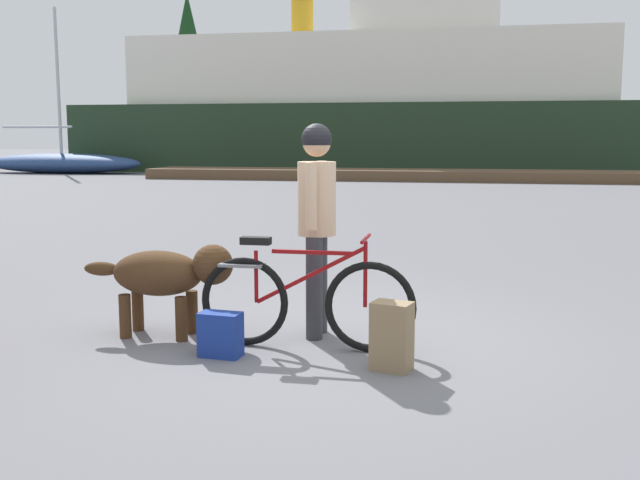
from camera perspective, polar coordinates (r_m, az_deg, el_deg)
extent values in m
plane|color=slate|center=(6.20, 1.20, -7.79)|extent=(160.00, 160.00, 0.00)
torus|color=black|center=(5.81, 3.89, -5.19)|extent=(0.72, 0.06, 0.72)
torus|color=black|center=(6.01, -5.84, -4.75)|extent=(0.72, 0.06, 0.72)
cube|color=maroon|center=(5.80, -0.59, -0.96)|extent=(0.65, 0.03, 0.03)
cube|color=maroon|center=(5.83, -0.78, -2.75)|extent=(0.88, 0.03, 0.49)
cylinder|color=maroon|center=(5.94, -4.95, -2.82)|extent=(0.03, 0.03, 0.42)
cylinder|color=maroon|center=(5.76, 3.52, -2.66)|extent=(0.03, 0.03, 0.52)
cube|color=black|center=(5.90, -4.98, -0.06)|extent=(0.24, 0.10, 0.06)
cylinder|color=maroon|center=(5.71, 3.55, 0.10)|extent=(0.03, 0.44, 0.03)
cube|color=slate|center=(5.96, -6.07, -1.93)|extent=(0.36, 0.14, 0.02)
cylinder|color=#333338|center=(6.36, -0.06, -3.35)|extent=(0.14, 0.14, 0.87)
cylinder|color=#333338|center=(6.15, -0.45, -3.75)|extent=(0.14, 0.14, 0.87)
cylinder|color=#D8B28C|center=(6.15, -0.25, 3.21)|extent=(0.32, 0.32, 0.61)
cylinder|color=#D8B28C|center=(6.37, 0.13, 3.70)|extent=(0.09, 0.09, 0.54)
cylinder|color=#D8B28C|center=(5.94, -0.67, 3.38)|extent=(0.09, 0.09, 0.54)
sphere|color=tan|center=(6.13, -0.26, 7.53)|extent=(0.23, 0.23, 0.23)
sphere|color=black|center=(6.13, -0.26, 7.81)|extent=(0.25, 0.25, 0.25)
ellipsoid|color=#472D19|center=(6.39, -12.42, -2.51)|extent=(0.78, 0.45, 0.38)
sphere|color=#472D19|center=(6.19, -8.27, -1.89)|extent=(0.34, 0.34, 0.34)
ellipsoid|color=#472D19|center=(6.60, -16.50, -2.14)|extent=(0.32, 0.12, 0.12)
cylinder|color=#472D19|center=(6.48, -9.85, -5.50)|extent=(0.10, 0.10, 0.37)
cylinder|color=#472D19|center=(6.26, -10.65, -6.01)|extent=(0.10, 0.10, 0.37)
cylinder|color=#472D19|center=(6.67, -13.88, -5.23)|extent=(0.10, 0.10, 0.37)
cylinder|color=#472D19|center=(6.45, -14.81, -5.71)|extent=(0.10, 0.10, 0.37)
cube|color=#8C7251|center=(5.41, 5.56, -7.41)|extent=(0.32, 0.27, 0.50)
cube|color=navy|center=(5.78, -7.69, -7.25)|extent=(0.34, 0.21, 0.35)
cube|color=brown|center=(28.81, 5.97, 5.03)|extent=(19.66, 2.58, 0.40)
cube|color=#1E331E|center=(37.17, 3.73, 7.84)|extent=(27.80, 8.50, 3.15)
cube|color=silver|center=(37.30, 3.77, 12.72)|extent=(22.24, 7.14, 3.20)
cube|color=silver|center=(37.34, 8.23, 16.52)|extent=(6.67, 5.10, 1.80)
cylinder|color=#BF8C19|center=(38.20, -1.38, 16.86)|extent=(1.10, 1.10, 2.40)
ellipsoid|color=navy|center=(35.87, -19.30, 5.60)|extent=(7.69, 2.15, 0.90)
cylinder|color=#B2B2B7|center=(35.93, -19.57, 11.48)|extent=(0.14, 0.14, 6.46)
cylinder|color=#B2B2B7|center=(36.44, -21.00, 8.15)|extent=(3.46, 0.10, 0.10)
cylinder|color=#4C331E|center=(54.61, -9.97, 7.20)|extent=(0.44, 0.44, 2.02)
cone|color=#143819|center=(54.86, -10.12, 13.35)|extent=(4.28, 4.28, 9.73)
cylinder|color=#4C331E|center=(48.62, 8.27, 7.17)|extent=(0.39, 0.39, 2.06)
cone|color=#143819|center=(48.76, 8.38, 12.35)|extent=(4.09, 4.09, 6.74)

